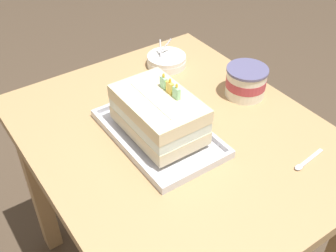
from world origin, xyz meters
The scene contains 6 objects.
dining_table centered at (0.00, 0.00, 0.62)m, with size 0.95×0.79×0.74m.
foil_tray centered at (-0.02, -0.05, 0.75)m, with size 0.38×0.23×0.02m.
birthday_cake centered at (-0.02, -0.05, 0.82)m, with size 0.26×0.17×0.16m.
bowl_stack centered at (-0.32, 0.18, 0.76)m, with size 0.14×0.14×0.09m.
ice_cream_tub centered at (-0.03, 0.29, 0.79)m, with size 0.13×0.13×0.10m.
serving_spoon_near_tray centered at (0.30, 0.20, 0.74)m, with size 0.03×0.12×0.01m.
Camera 1 is at (0.74, -0.55, 1.52)m, focal length 44.90 mm.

